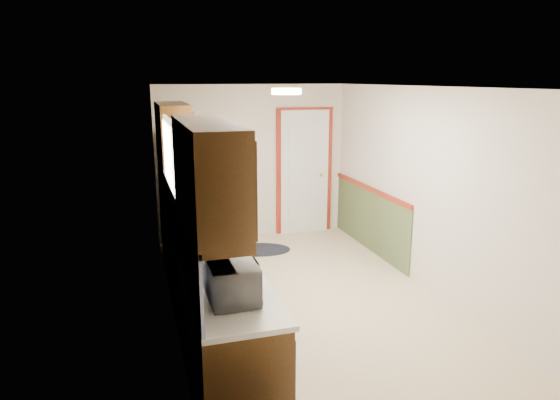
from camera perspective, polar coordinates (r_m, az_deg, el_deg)
room_shell at (r=5.53m, az=3.04°, el=0.27°), size 3.20×5.20×2.52m
kitchen_run at (r=5.09m, az=-9.15°, el=-5.69°), size 0.63×4.00×2.20m
back_wall_trim at (r=7.96m, az=4.35°, el=2.13°), size 1.12×2.30×2.08m
ceiling_fixture at (r=5.09m, az=0.74°, el=12.32°), size 0.30×0.30×0.06m
microwave at (r=3.63m, az=-5.54°, el=-8.56°), size 0.29×0.52×0.35m
refrigerator at (r=7.33m, az=-10.03°, el=0.89°), size 0.78×0.76×1.76m
rug at (r=7.46m, az=-2.34°, el=-5.67°), size 1.03×0.80×0.01m
cooktop at (r=6.04m, az=-10.14°, el=-1.21°), size 0.54×0.65×0.02m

